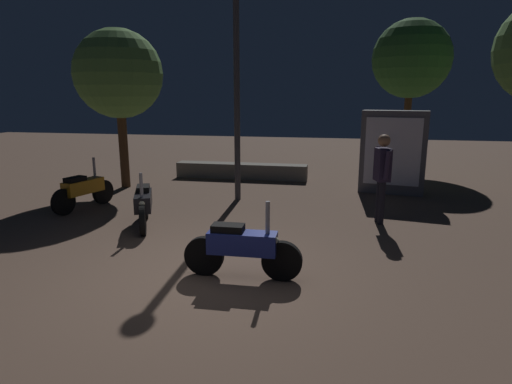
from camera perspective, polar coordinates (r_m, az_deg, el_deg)
ground_plane at (r=6.22m, az=-7.22°, el=-11.02°), size 40.00×40.00×0.00m
motorcycle_blue_foreground at (r=5.99m, az=-1.86°, el=-7.35°), size 1.66×0.32×1.11m
motorcycle_black_parked_left at (r=8.56m, az=-14.64°, el=-1.55°), size 0.73×1.57×1.11m
motorcycle_orange_parked_right at (r=10.25m, az=-21.84°, el=0.28°), size 0.55×1.62×1.11m
person_rider_beside at (r=8.71m, az=16.33°, el=2.73°), size 0.32×0.67×1.75m
streetlamp_near at (r=10.23m, az=-2.60°, el=17.73°), size 0.36×0.36×5.37m
tree_left_bg at (r=12.18m, az=-17.70°, el=14.56°), size 2.29×2.29×4.16m
tree_right_bg at (r=15.81m, az=19.85°, el=16.15°), size 2.57×2.57×4.92m
kiosk_billboard at (r=11.55m, az=17.64°, el=5.02°), size 1.66×0.78×2.10m
planter_wall_low at (r=13.10m, az=-1.94°, el=2.81°), size 3.97×0.50×0.45m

